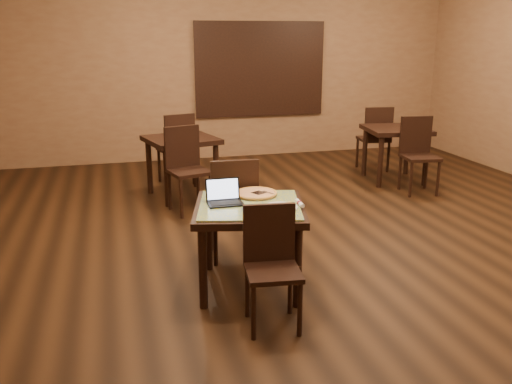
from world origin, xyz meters
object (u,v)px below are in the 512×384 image
object	(u,v)px
tiled_table	(250,216)
laptop	(224,197)
pizza_pan	(256,195)
chair_main_far	(233,204)
other_table_b	(181,148)
other_table_b_chair_near	(186,164)
other_table_a	(396,137)
other_table_a_chair_far	(376,135)
other_table_a_chair_near	(418,150)
chair_main_near	(271,259)
other_table_b_chair_far	(178,145)

from	to	relation	value
tiled_table	laptop	bearing A→B (deg)	167.71
laptop	pizza_pan	size ratio (longest dim) A/B	0.86
chair_main_far	other_table_b	distance (m)	2.36
other_table_b	other_table_b_chair_near	world-z (taller)	other_table_b_chair_near
other_table_a	other_table_b	world-z (taller)	other_table_b
tiled_table	other_table_a	size ratio (longest dim) A/B	1.14
other_table_b	other_table_b_chair_near	bearing A→B (deg)	-106.59
pizza_pan	other_table_a_chair_far	bearing A→B (deg)	49.10
chair_main_far	other_table_a_chair_near	size ratio (longest dim) A/B	0.99
tiled_table	chair_main_near	world-z (taller)	chair_main_near
other_table_a_chair_far	other_table_b_chair_far	size ratio (longest dim) A/B	1.00
tiled_table	other_table_a_chair_far	xyz separation A→B (m)	(3.00, 3.57, -0.07)
laptop	pizza_pan	world-z (taller)	laptop
other_table_a_chair_near	other_table_a_chair_far	xyz separation A→B (m)	(-0.02, 1.22, 0.00)
laptop	other_table_a_chair_near	size ratio (longest dim) A/B	0.28
other_table_b_chair_far	other_table_b_chair_near	bearing A→B (deg)	73.41
pizza_pan	other_table_a	xyz separation A→B (m)	(2.89, 2.71, -0.09)
other_table_a	other_table_b	xyz separation A→B (m)	(-3.21, 0.00, 0.00)
other_table_b	pizza_pan	bearing A→B (deg)	-97.78
tiled_table	other_table_a_chair_far	world-z (taller)	other_table_a_chair_far
other_table_b_chair_near	other_table_b_chair_far	xyz separation A→B (m)	(0.05, 1.23, 0.00)
tiled_table	chair_main_far	bearing A→B (deg)	104.15
pizza_pan	other_table_b_chair_near	size ratio (longest dim) A/B	0.33
other_table_b	other_table_b_chair_far	size ratio (longest dim) A/B	1.00
chair_main_near	other_table_a_chair_far	bearing A→B (deg)	60.96
chair_main_near	other_table_a	distance (m)	4.67
chair_main_far	laptop	world-z (taller)	chair_main_far
other_table_a_chair_near	other_table_b_chair_far	distance (m)	3.43
laptop	other_table_a_chair_near	xyz separation A→B (m)	(3.22, 2.24, -0.22)
other_table_b	other_table_b_chair_far	bearing A→B (deg)	73.41
pizza_pan	other_table_b_chair_near	xyz separation A→B (m)	(-0.34, 2.10, -0.17)
chair_main_far	laptop	xyz separation A→B (m)	(-0.19, -0.51, 0.23)
tiled_table	chair_main_near	distance (m)	0.64
tiled_table	other_table_b_chair_near	distance (m)	2.35
tiled_table	chair_main_far	world-z (taller)	chair_main_far
chair_main_far	other_table_a	distance (m)	3.82
pizza_pan	other_table_a	bearing A→B (deg)	43.17
chair_main_near	other_table_b_chair_far	size ratio (longest dim) A/B	0.87
other_table_a_chair_near	other_table_b_chair_far	world-z (taller)	other_table_b_chair_far
other_table_a	other_table_a_chair_near	bearing A→B (deg)	-81.56
other_table_a_chair_near	other_table_b_chair_near	world-z (taller)	other_table_b_chair_near
chair_main_far	other_table_a_chair_far	size ratio (longest dim) A/B	0.99
pizza_pan	chair_main_near	bearing A→B (deg)	-97.35
other_table_b_chair_near	other_table_b_chair_far	size ratio (longest dim) A/B	1.00
tiled_table	pizza_pan	distance (m)	0.29
chair_main_far	other_table_b_chair_far	distance (m)	2.97
chair_main_near	other_table_a_chair_near	size ratio (longest dim) A/B	0.88
other_table_b_chair_near	chair_main_far	bearing A→B (deg)	-97.38
tiled_table	laptop	xyz separation A→B (m)	(-0.20, 0.10, 0.16)
tiled_table	pizza_pan	xyz separation A→B (m)	(0.12, 0.24, 0.11)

